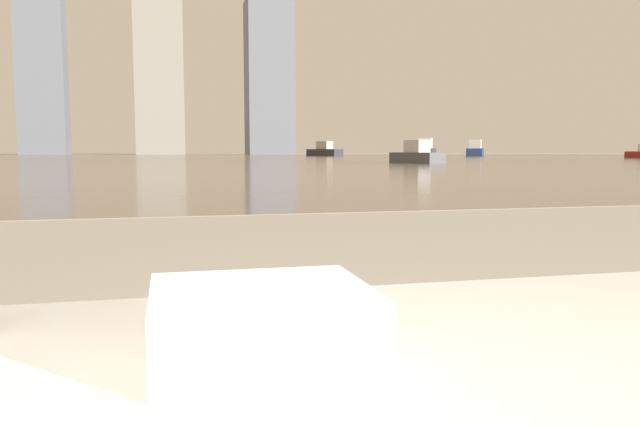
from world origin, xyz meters
name	(u,v)px	position (x,y,z in m)	size (l,w,h in m)	color
towel_stack	(261,322)	(-0.29, 0.81, 0.53)	(0.24, 0.21, 0.08)	white
harbor_water	(173,158)	(0.00, 62.00, 0.01)	(180.00, 110.00, 0.01)	gray
harbor_boat_0	(475,150)	(37.31, 72.32, 0.74)	(4.48, 5.74, 2.08)	navy
harbor_boat_2	(325,151)	(19.85, 81.04, 0.69)	(4.25, 5.33, 1.94)	#2D2D33
harbor_boat_3	(417,155)	(13.15, 32.94, 0.47)	(2.22, 3.65, 1.30)	#4C4C51
harbor_boat_4	(425,151)	(26.27, 62.45, 0.73)	(4.26, 5.65, 2.04)	#2D2D33
skyline_tower_2	(159,67)	(-1.66, 118.00, 15.70)	(8.39, 10.31, 31.41)	gray
skyline_tower_3	(269,78)	(18.37, 118.00, 14.27)	(8.61, 7.77, 28.53)	slate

